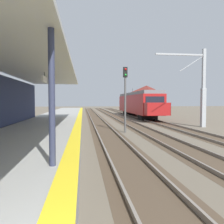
{
  "coord_description": "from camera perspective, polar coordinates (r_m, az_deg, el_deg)",
  "views": [
    {
      "loc": [
        0.11,
        -0.92,
        2.5
      ],
      "look_at": [
        1.18,
        7.53,
        2.1
      ],
      "focal_mm": 36.78,
      "sensor_mm": 36.0,
      "label": 1
    }
  ],
  "objects": [
    {
      "name": "track_pair_nearest_platform",
      "position": [
        21.14,
        -2.31,
        -3.97
      ],
      "size": [
        2.34,
        120.0,
        0.16
      ],
      "color": "#4C3D2D",
      "rests_on": "ground"
    },
    {
      "name": "distant_trackside_house",
      "position": [
        57.54,
        8.57,
        3.5
      ],
      "size": [
        6.6,
        5.28,
        6.4
      ],
      "color": "maroon",
      "rests_on": "ground"
    },
    {
      "name": "track_pair_far_side",
      "position": [
        22.75,
        15.05,
        -3.59
      ],
      "size": [
        2.34,
        120.0,
        0.16
      ],
      "color": "#4C3D2D",
      "rests_on": "ground"
    },
    {
      "name": "station_platform",
      "position": [
        17.24,
        -15.9,
        -4.24
      ],
      "size": [
        5.0,
        80.0,
        0.91
      ],
      "color": "#999993",
      "rests_on": "ground"
    },
    {
      "name": "approaching_train",
      "position": [
        36.36,
        6.46,
        2.16
      ],
      "size": [
        2.93,
        19.6,
        4.76
      ],
      "color": "maroon",
      "rests_on": "ground"
    },
    {
      "name": "track_pair_middle",
      "position": [
        21.69,
        6.69,
        -3.82
      ],
      "size": [
        2.34,
        120.0,
        0.16
      ],
      "color": "#4C3D2D",
      "rests_on": "ground"
    },
    {
      "name": "catenary_pylon_far_side",
      "position": [
        23.68,
        21.14,
        5.18
      ],
      "size": [
        5.0,
        0.4,
        7.5
      ],
      "color": "#9EA3A8",
      "rests_on": "ground"
    },
    {
      "name": "rail_signal_post",
      "position": [
        18.33,
        3.31,
        4.86
      ],
      "size": [
        0.32,
        0.34,
        5.2
      ],
      "color": "#4C4C4C",
      "rests_on": "ground"
    }
  ]
}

